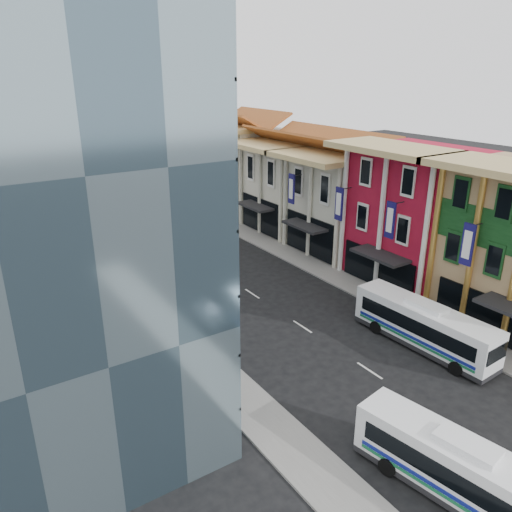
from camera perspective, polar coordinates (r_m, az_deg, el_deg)
ground at (r=30.24m, az=24.30°, el=-18.94°), size 200.00×200.00×0.00m
sidewalk_right at (r=48.09m, az=8.10°, el=-1.84°), size 3.00×90.00×0.15m
sidewalk_left at (r=39.85m, az=-10.82°, el=-7.02°), size 3.00×90.00×0.15m
shophouse_red at (r=46.72m, az=17.64°, el=4.40°), size 8.00×10.00×12.00m
shophouse_cream_near at (r=53.20m, az=9.67°, el=5.90°), size 8.00×9.00×10.00m
shophouse_cream_mid at (r=59.88m, az=3.81°, el=7.82°), size 8.00×9.00×10.00m
shophouse_cream_far at (r=68.25m, az=-1.56°, el=9.90°), size 8.00×12.00×11.00m
office_tower at (r=30.46m, az=-25.64°, el=12.37°), size 12.00×26.00×30.00m
office_block_far at (r=54.44m, az=-27.15°, el=6.41°), size 10.00×18.00×14.00m
bus_left_near at (r=25.86m, az=22.50°, el=-21.70°), size 4.03×10.33×3.23m
bus_left_far at (r=52.65m, az=-10.11°, el=2.25°), size 5.76×12.53×3.91m
bus_right at (r=36.77m, az=18.65°, el=-7.45°), size 2.96×10.69×3.40m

